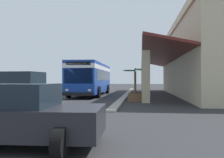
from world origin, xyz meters
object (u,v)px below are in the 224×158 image
at_px(transit_bus, 91,77).
at_px(parked_sedan_charcoal, 7,114).
at_px(parked_suv_green, 12,90).
at_px(potted_palm, 135,94).

bearing_deg(transit_bus, parked_sedan_charcoal, 5.60).
xyz_separation_m(parked_sedan_charcoal, parked_suv_green, (-6.66, -3.67, 0.27)).
bearing_deg(parked_sedan_charcoal, transit_bus, -174.40).
bearing_deg(parked_suv_green, parked_sedan_charcoal, 28.89).
relative_size(transit_bus, parked_suv_green, 2.29).
xyz_separation_m(transit_bus, parked_suv_green, (11.66, -1.88, -0.84)).
bearing_deg(potted_palm, transit_bus, -144.63).
bearing_deg(transit_bus, parked_suv_green, -9.15).
height_order(transit_bus, parked_sedan_charcoal, transit_bus).
distance_m(transit_bus, potted_palm, 7.93).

